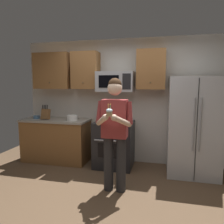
% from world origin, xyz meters
% --- Properties ---
extents(ground_plane, '(6.00, 6.00, 0.00)m').
position_xyz_m(ground_plane, '(0.00, 0.00, 0.00)').
color(ground_plane, brown).
extents(wall_back, '(4.40, 0.10, 2.60)m').
position_xyz_m(wall_back, '(0.00, 1.75, 1.30)').
color(wall_back, beige).
rests_on(wall_back, ground).
extents(oven_range, '(0.76, 0.70, 0.93)m').
position_xyz_m(oven_range, '(-0.15, 1.36, 0.46)').
color(oven_range, black).
rests_on(oven_range, ground).
extents(microwave, '(0.74, 0.41, 0.40)m').
position_xyz_m(microwave, '(-0.15, 1.48, 1.72)').
color(microwave, '#9EA0A5').
extents(refrigerator, '(0.90, 0.75, 1.80)m').
position_xyz_m(refrigerator, '(1.35, 1.32, 0.90)').
color(refrigerator, '#B7BABF').
rests_on(refrigerator, ground).
extents(cabinet_row_upper, '(2.78, 0.36, 0.76)m').
position_xyz_m(cabinet_row_upper, '(-0.72, 1.53, 1.95)').
color(cabinet_row_upper, brown).
extents(counter_left, '(1.44, 0.66, 0.92)m').
position_xyz_m(counter_left, '(-1.45, 1.38, 0.46)').
color(counter_left, brown).
rests_on(counter_left, ground).
extents(knife_block, '(0.16, 0.15, 0.32)m').
position_xyz_m(knife_block, '(-1.65, 1.33, 1.03)').
color(knife_block, brown).
rests_on(knife_block, counter_left).
extents(bowl_large_white, '(0.23, 0.23, 0.11)m').
position_xyz_m(bowl_large_white, '(-1.05, 1.33, 0.98)').
color(bowl_large_white, white).
rests_on(bowl_large_white, counter_left).
extents(bowl_small_colored, '(0.14, 0.14, 0.07)m').
position_xyz_m(bowl_small_colored, '(-1.89, 1.34, 0.95)').
color(bowl_small_colored, '#4C7299').
rests_on(bowl_small_colored, counter_left).
extents(person, '(0.60, 0.48, 1.76)m').
position_xyz_m(person, '(0.09, 0.36, 1.00)').
color(person, '#262628').
rests_on(person, ground).
extents(cupcake, '(0.09, 0.09, 0.17)m').
position_xyz_m(cupcake, '(0.09, 0.03, 1.29)').
color(cupcake, '#A87F56').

